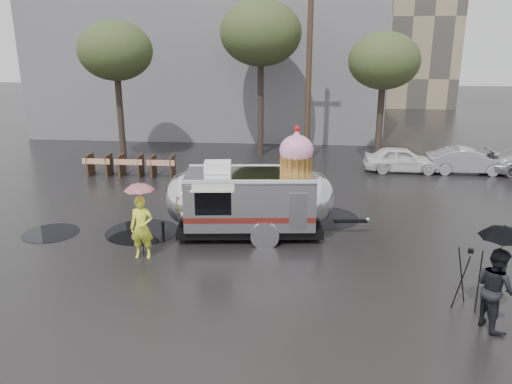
# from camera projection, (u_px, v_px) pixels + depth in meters

# --- Properties ---
(ground) EXTENTS (120.00, 120.00, 0.00)m
(ground) POSITION_uv_depth(u_px,v_px,m) (211.00, 280.00, 13.08)
(ground) COLOR black
(ground) RESTS_ON ground
(puddles) EXTENTS (11.07, 4.47, 0.01)m
(puddles) POSITION_uv_depth(u_px,v_px,m) (199.00, 226.00, 16.88)
(puddles) COLOR black
(puddles) RESTS_ON ground
(grey_building) EXTENTS (22.00, 12.00, 13.00)m
(grey_building) POSITION_uv_depth(u_px,v_px,m) (214.00, 33.00, 34.38)
(grey_building) COLOR #5F5E63
(grey_building) RESTS_ON ground
(utility_pole) EXTENTS (1.60, 0.28, 9.00)m
(utility_pole) POSITION_uv_depth(u_px,v_px,m) (309.00, 70.00, 24.83)
(utility_pole) COLOR #473323
(utility_pole) RESTS_ON ground
(tree_left) EXTENTS (3.64, 3.64, 6.95)m
(tree_left) POSITION_uv_depth(u_px,v_px,m) (115.00, 52.00, 24.48)
(tree_left) COLOR #382D26
(tree_left) RESTS_ON ground
(tree_mid) EXTENTS (4.20, 4.20, 8.03)m
(tree_mid) POSITION_uv_depth(u_px,v_px,m) (261.00, 34.00, 25.50)
(tree_mid) COLOR #382D26
(tree_mid) RESTS_ON ground
(tree_right) EXTENTS (3.36, 3.36, 6.42)m
(tree_right) POSITION_uv_depth(u_px,v_px,m) (384.00, 62.00, 23.43)
(tree_right) COLOR #382D26
(tree_right) RESTS_ON ground
(barricade_row) EXTENTS (4.30, 0.80, 1.00)m
(barricade_row) POSITION_uv_depth(u_px,v_px,m) (131.00, 165.00, 22.91)
(barricade_row) COLOR #473323
(barricade_row) RESTS_ON ground
(parked_cars) EXTENTS (13.20, 1.90, 1.50)m
(parked_cars) POSITION_uv_depth(u_px,v_px,m) (506.00, 159.00, 23.23)
(parked_cars) COLOR silver
(parked_cars) RESTS_ON ground
(airstream_trailer) EXTENTS (6.70, 2.98, 3.62)m
(airstream_trailer) POSITION_uv_depth(u_px,v_px,m) (252.00, 197.00, 15.78)
(airstream_trailer) COLOR silver
(airstream_trailer) RESTS_ON ground
(person_left) EXTENTS (0.68, 0.47, 1.83)m
(person_left) POSITION_uv_depth(u_px,v_px,m) (142.00, 227.00, 14.23)
(person_left) COLOR yellow
(person_left) RESTS_ON ground
(umbrella_pink) EXTENTS (1.03, 1.03, 2.25)m
(umbrella_pink) POSITION_uv_depth(u_px,v_px,m) (139.00, 195.00, 13.94)
(umbrella_pink) COLOR pink
(umbrella_pink) RESTS_ON ground
(person_right) EXTENTS (0.73, 0.99, 1.85)m
(person_right) POSITION_uv_depth(u_px,v_px,m) (495.00, 289.00, 10.71)
(person_right) COLOR black
(person_right) RESTS_ON ground
(umbrella_black) EXTENTS (1.22, 1.22, 2.38)m
(umbrella_black) POSITION_uv_depth(u_px,v_px,m) (502.00, 244.00, 10.41)
(umbrella_black) COLOR black
(umbrella_black) RESTS_ON ground
(tripod) EXTENTS (0.61, 0.59, 1.51)m
(tripod) POSITION_uv_depth(u_px,v_px,m) (468.00, 273.00, 11.50)
(tripod) COLOR black
(tripod) RESTS_ON ground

